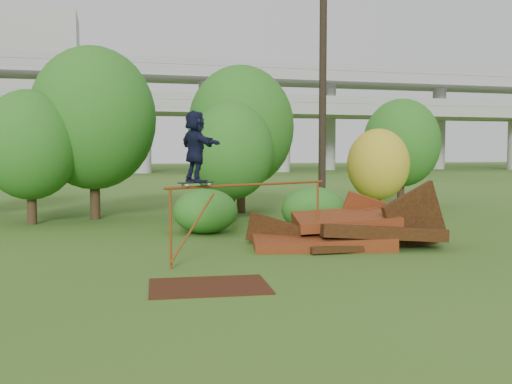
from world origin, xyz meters
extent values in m
plane|color=#2D5116|center=(0.00, 0.00, 0.00)|extent=(240.00, 240.00, 0.00)
cube|color=#4A1D0D|center=(1.27, 2.96, 0.18)|extent=(4.07, 2.97, 0.61)
cube|color=black|center=(2.77, 2.66, 0.42)|extent=(3.62, 2.66, 0.65)
cube|color=#4A1D0D|center=(2.07, 3.16, 0.70)|extent=(3.07, 2.31, 0.58)
cube|color=black|center=(3.87, 2.46, 0.65)|extent=(2.33, 0.65, 2.29)
cube|color=#4A1D0D|center=(3.07, 3.96, 0.55)|extent=(1.79, 0.88, 1.81)
cube|color=black|center=(0.07, 3.36, 0.35)|extent=(1.37, 1.27, 1.13)
cube|color=black|center=(1.57, 1.76, 0.12)|extent=(2.00, 0.22, 0.16)
cube|color=#4A1D0D|center=(3.47, 3.66, 0.95)|extent=(1.31, 0.62, 0.33)
cylinder|color=brown|center=(-3.01, 0.96, 0.89)|extent=(0.06, 0.06, 1.79)
cylinder|color=brown|center=(1.14, 2.83, 0.89)|extent=(0.06, 0.06, 1.79)
cylinder|color=brown|center=(-0.94, 1.89, 1.79)|extent=(4.45, 2.05, 0.06)
cube|color=black|center=(-2.41, 1.23, 1.89)|extent=(0.85, 0.55, 0.03)
cylinder|color=beige|center=(-2.64, 1.03, 1.85)|extent=(0.07, 0.05, 0.06)
cylinder|color=beige|center=(-2.72, 1.19, 1.85)|extent=(0.07, 0.05, 0.06)
cylinder|color=beige|center=(-2.10, 1.27, 1.85)|extent=(0.07, 0.05, 0.06)
cylinder|color=beige|center=(-2.17, 1.44, 1.85)|extent=(0.07, 0.05, 0.06)
imported|color=black|center=(-2.41, 1.23, 2.71)|extent=(0.95, 1.56, 1.61)
cube|color=#38190C|center=(-2.49, -0.89, 0.01)|extent=(2.40, 1.80, 0.03)
cylinder|color=black|center=(-6.95, 10.10, 0.78)|extent=(0.33, 0.33, 1.57)
ellipsoid|color=#245717|center=(-6.95, 10.10, 2.84)|extent=(3.40, 3.40, 3.91)
cylinder|color=black|center=(-4.79, 11.27, 1.05)|extent=(0.38, 0.38, 2.10)
ellipsoid|color=#245717|center=(-4.79, 11.27, 3.88)|extent=(4.75, 4.75, 5.46)
cylinder|color=black|center=(0.10, 9.09, 0.72)|extent=(0.32, 0.32, 1.45)
ellipsoid|color=#245717|center=(0.10, 9.09, 2.63)|extent=(3.15, 3.15, 3.63)
cylinder|color=black|center=(1.18, 12.01, 0.98)|extent=(0.37, 0.37, 1.96)
ellipsoid|color=#245717|center=(1.18, 12.01, 3.65)|extent=(4.49, 4.49, 5.16)
cylinder|color=black|center=(6.57, 10.06, 0.56)|extent=(0.30, 0.30, 1.11)
ellipsoid|color=#A58C19|center=(6.57, 10.06, 2.08)|extent=(2.58, 2.58, 2.96)
cylinder|color=black|center=(9.27, 13.00, 0.83)|extent=(0.34, 0.34, 1.66)
ellipsoid|color=#245717|center=(9.27, 13.00, 3.02)|extent=(3.64, 3.64, 4.19)
ellipsoid|color=#245717|center=(-1.34, 6.26, 0.71)|extent=(2.06, 1.90, 1.43)
ellipsoid|color=#245717|center=(2.08, 5.68, 0.74)|extent=(2.08, 1.90, 1.47)
cylinder|color=black|center=(3.64, 8.91, 5.35)|extent=(0.28, 0.28, 10.69)
cube|color=gray|center=(0.00, 60.00, 8.00)|extent=(160.00, 9.00, 1.40)
cube|color=gray|center=(0.00, 66.00, 13.00)|extent=(160.00, 9.00, 1.40)
cylinder|color=gray|center=(0.00, 60.00, 4.00)|extent=(2.20, 2.20, 8.00)
cylinder|color=gray|center=(18.00, 60.00, 4.00)|extent=(2.20, 2.20, 8.00)
cube|color=#9E9E99|center=(-16.00, 102.00, 14.00)|extent=(14.00, 14.00, 28.00)
camera|label=1|loc=(-4.37, -11.52, 2.58)|focal=40.00mm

